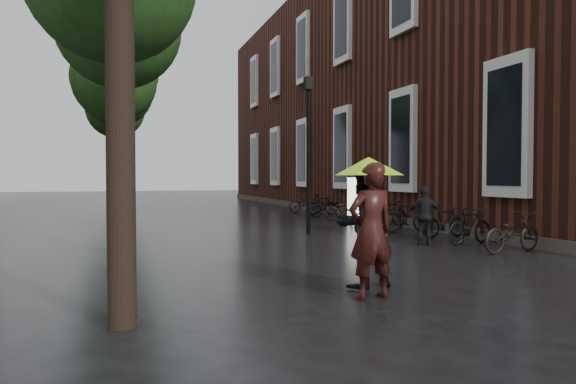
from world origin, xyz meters
name	(u,v)px	position (x,y,z in m)	size (l,w,h in m)	color
ground	(470,319)	(0.00, 0.00, 0.00)	(120.00, 120.00, 0.00)	black
brick_building	(397,98)	(10.47, 19.46, 5.99)	(10.20, 33.20, 12.00)	#38160F
street_trees	(116,58)	(-3.99, 15.91, 6.34)	(4.33, 34.03, 8.91)	black
person_burgundy	(371,231)	(-0.64, 1.33, 0.96)	(0.70, 0.46, 1.93)	black
person_black	(363,225)	(-0.42, 2.02, 0.97)	(0.95, 0.74, 1.95)	black
lime_umbrella	(368,166)	(-0.52, 1.65, 1.88)	(1.06, 1.06, 1.57)	black
pedestrian_walking	(425,216)	(3.33, 5.98, 0.74)	(0.87, 0.36, 1.49)	black
parked_bicycles	(370,212)	(4.55, 11.22, 0.46)	(2.06, 14.28, 1.00)	black
ad_lightbox	(360,198)	(4.84, 12.63, 0.91)	(0.28, 1.20, 1.81)	black
lamp_post	(308,139)	(1.43, 9.22, 2.86)	(0.24, 0.24, 4.71)	black
cycle_sign	(130,171)	(-3.43, 18.61, 1.97)	(0.16, 0.54, 2.97)	#262628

